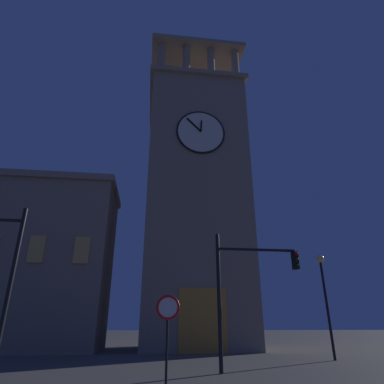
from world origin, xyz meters
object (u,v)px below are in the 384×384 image
at_px(clocktower, 194,202).
at_px(street_lamp, 324,285).
at_px(traffic_signal_mid, 247,279).
at_px(no_horn_sign, 168,313).

height_order(clocktower, street_lamp, clocktower).
height_order(traffic_signal_mid, street_lamp, street_lamp).
distance_m(traffic_signal_mid, no_horn_sign, 4.25).
xyz_separation_m(clocktower, no_horn_sign, (2.91, 15.41, -9.75)).
distance_m(clocktower, no_horn_sign, 18.47).
bearing_deg(street_lamp, clocktower, -56.64).
relative_size(street_lamp, no_horn_sign, 2.08).
xyz_separation_m(street_lamp, no_horn_sign, (8.94, 6.26, -1.72)).
bearing_deg(clocktower, street_lamp, 123.36).
bearing_deg(no_horn_sign, street_lamp, -145.00).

